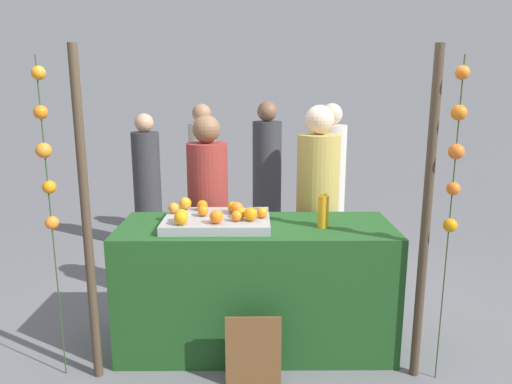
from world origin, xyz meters
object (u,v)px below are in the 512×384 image
at_px(orange_0, 185,203).
at_px(vendor_left, 209,222).
at_px(vendor_right, 317,218).
at_px(orange_1, 174,208).
at_px(chalkboard_sign, 253,352).
at_px(stall_counter, 256,285).
at_px(juice_bottle, 323,211).

distance_m(orange_0, vendor_left, 0.46).
height_order(vendor_left, vendor_right, vendor_right).
distance_m(orange_1, vendor_left, 0.57).
height_order(chalkboard_sign, vendor_left, vendor_left).
bearing_deg(stall_counter, chalkboard_sign, -92.35).
bearing_deg(chalkboard_sign, vendor_left, 108.82).
distance_m(orange_0, vendor_right, 1.10).
bearing_deg(juice_bottle, stall_counter, 173.23).
bearing_deg(orange_0, vendor_left, 70.27).
bearing_deg(orange_1, vendor_right, 24.02).
height_order(orange_0, orange_1, orange_0).
distance_m(orange_0, orange_1, 0.13).
bearing_deg(orange_0, orange_1, -120.66).
distance_m(orange_0, chalkboard_sign, 1.16).
relative_size(orange_0, orange_1, 1.19).
xyz_separation_m(orange_1, vendor_right, (1.08, 0.48, -0.21)).
relative_size(orange_1, chalkboard_sign, 0.16).
bearing_deg(vendor_left, chalkboard_sign, -71.18).
bearing_deg(vendor_left, orange_1, -112.45).
xyz_separation_m(vendor_left, vendor_right, (0.88, 0.01, 0.04)).
xyz_separation_m(orange_0, vendor_right, (1.01, 0.37, -0.21)).
distance_m(chalkboard_sign, vendor_left, 1.25).
distance_m(orange_1, juice_bottle, 1.04).
bearing_deg(juice_bottle, chalkboard_sign, -136.60).
bearing_deg(juice_bottle, vendor_right, 85.82).
distance_m(stall_counter, vendor_left, 0.75).
bearing_deg(orange_1, stall_counter, -9.01).
height_order(orange_0, chalkboard_sign, orange_0).
distance_m(stall_counter, orange_1, 0.80).
bearing_deg(vendor_right, orange_1, -155.98).
height_order(orange_1, vendor_right, vendor_right).
bearing_deg(stall_counter, juice_bottle, -6.77).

